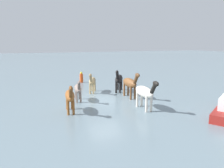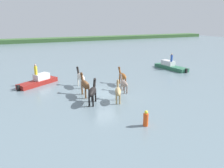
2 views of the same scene
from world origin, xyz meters
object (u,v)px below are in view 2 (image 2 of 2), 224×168
(horse_dark_mare, at_px, (124,83))
(horse_lead, at_px, (81,77))
(horse_rear_stallion, at_px, (85,84))
(horse_gray_outer, at_px, (118,91))
(boat_motor_center, at_px, (39,82))
(person_boatman_standing, at_px, (36,70))
(horse_mid_herd, at_px, (122,76))
(boat_dinghy_port, at_px, (170,67))
(horse_pinto_flank, at_px, (92,92))
(buoy_channel_marker, at_px, (146,119))
(person_spotter_bow, at_px, (172,58))

(horse_dark_mare, relative_size, horse_lead, 0.83)
(horse_lead, bearing_deg, horse_rear_stallion, 172.22)
(horse_dark_mare, bearing_deg, horse_gray_outer, 149.95)
(horse_lead, height_order, boat_motor_center, horse_lead)
(horse_dark_mare, distance_m, boat_motor_center, 9.91)
(horse_rear_stallion, bearing_deg, boat_motor_center, 34.08)
(horse_rear_stallion, relative_size, person_boatman_standing, 2.24)
(horse_dark_mare, relative_size, horse_mid_herd, 0.90)
(boat_dinghy_port, xyz_separation_m, person_boatman_standing, (-19.16, -0.48, 1.42))
(horse_pinto_flank, distance_m, horse_mid_herd, 6.49)
(horse_pinto_flank, xyz_separation_m, buoy_channel_marker, (1.95, -5.49, -0.60))
(horse_mid_herd, bearing_deg, boat_dinghy_port, -60.03)
(boat_dinghy_port, xyz_separation_m, boat_motor_center, (-18.97, -0.43, -0.01))
(horse_dark_mare, bearing_deg, person_boatman_standing, 59.04)
(horse_mid_herd, xyz_separation_m, boat_motor_center, (-8.67, 3.92, -0.71))
(horse_mid_herd, xyz_separation_m, person_spotter_bow, (10.10, 3.99, 0.74))
(boat_dinghy_port, distance_m, person_spotter_bow, 1.50)
(boat_motor_center, relative_size, buoy_channel_marker, 4.14)
(horse_rear_stallion, xyz_separation_m, person_spotter_bow, (15.08, 5.91, 0.62))
(horse_mid_herd, height_order, boat_dinghy_port, horse_mid_herd)
(horse_pinto_flank, distance_m, boat_motor_center, 8.88)
(horse_rear_stallion, distance_m, person_boatman_standing, 6.99)
(boat_dinghy_port, bearing_deg, horse_pinto_flank, 111.48)
(horse_lead, relative_size, person_boatman_standing, 2.20)
(boat_dinghy_port, height_order, person_boatman_standing, person_boatman_standing)
(boat_motor_center, bearing_deg, horse_gray_outer, -88.15)
(person_spotter_bow, bearing_deg, boat_motor_center, -179.77)
(horse_lead, bearing_deg, person_boatman_standing, 58.75)
(person_spotter_bow, bearing_deg, horse_dark_mare, -150.22)
(horse_rear_stallion, xyz_separation_m, horse_gray_outer, (2.20, -2.71, -0.16))
(horse_dark_mare, xyz_separation_m, horse_mid_herd, (1.04, 2.38, 0.11))
(horse_rear_stallion, bearing_deg, person_spotter_bow, -66.84)
(person_spotter_bow, bearing_deg, horse_lead, -168.98)
(person_spotter_bow, height_order, person_boatman_standing, person_spotter_bow)
(horse_lead, xyz_separation_m, horse_mid_herd, (4.51, -1.15, -0.10))
(horse_dark_mare, height_order, horse_mid_herd, horse_mid_herd)
(horse_mid_herd, xyz_separation_m, boat_dinghy_port, (10.30, 4.35, -0.70))
(horse_pinto_flank, bearing_deg, person_boatman_standing, 56.02)
(horse_pinto_flank, xyz_separation_m, horse_mid_herd, (5.00, 4.13, -0.08))
(horse_gray_outer, distance_m, boat_motor_center, 10.40)
(boat_dinghy_port, bearing_deg, horse_dark_mare, 113.17)
(horse_lead, xyz_separation_m, boat_dinghy_port, (14.82, 3.21, -0.80))
(horse_dark_mare, xyz_separation_m, horse_lead, (-3.48, 3.53, 0.20))
(horse_rear_stallion, relative_size, boat_motor_center, 0.56)
(boat_dinghy_port, distance_m, boat_motor_center, 18.98)
(horse_rear_stallion, bearing_deg, horse_mid_herd, -67.19)
(horse_dark_mare, distance_m, horse_mid_herd, 2.60)
(horse_dark_mare, bearing_deg, horse_mid_herd, -15.86)
(horse_mid_herd, bearing_deg, horse_pinto_flank, 136.64)
(person_spotter_bow, bearing_deg, horse_mid_herd, -158.43)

